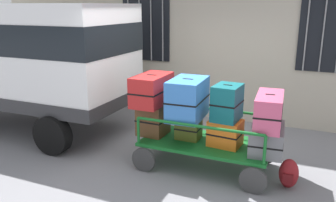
{
  "coord_description": "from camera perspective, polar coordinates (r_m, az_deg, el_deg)",
  "views": [
    {
      "loc": [
        1.98,
        -5.1,
        2.53
      ],
      "look_at": [
        -0.15,
        -0.17,
        1.04
      ],
      "focal_mm": 36.98,
      "sensor_mm": 36.0,
      "label": 1
    }
  ],
  "objects": [
    {
      "name": "ground_plane",
      "position": [
        6.03,
        1.96,
        -9.31
      ],
      "size": [
        40.0,
        40.0,
        0.0
      ],
      "primitive_type": "plane",
      "color": "gray"
    },
    {
      "name": "building_wall",
      "position": [
        7.88,
        9.09,
        15.07
      ],
      "size": [
        12.0,
        0.38,
        5.0
      ],
      "color": "#BCB29E",
      "rests_on": "ground"
    },
    {
      "name": "van",
      "position": [
        7.71,
        -22.57,
        7.3
      ],
      "size": [
        4.45,
        2.04,
        2.56
      ],
      "color": "white",
      "rests_on": "ground"
    },
    {
      "name": "luggage_cart",
      "position": [
        5.59,
        6.23,
        -7.48
      ],
      "size": [
        2.08,
        1.09,
        0.44
      ],
      "color": "#146023",
      "rests_on": "ground"
    },
    {
      "name": "cart_railing",
      "position": [
        5.44,
        6.37,
        -3.26
      ],
      "size": [
        1.97,
        0.96,
        0.43
      ],
      "color": "#146023",
      "rests_on": "luggage_cart"
    },
    {
      "name": "suitcase_left_bottom",
      "position": [
        5.78,
        -2.47,
        -2.97
      ],
      "size": [
        0.47,
        0.47,
        0.53
      ],
      "color": "brown",
      "rests_on": "luggage_cart"
    },
    {
      "name": "suitcase_left_middle",
      "position": [
        5.61,
        -2.66,
        1.89
      ],
      "size": [
        0.45,
        0.83,
        0.49
      ],
      "color": "#B21E1E",
      "rests_on": "suitcase_left_bottom"
    },
    {
      "name": "suitcase_midleft_bottom",
      "position": [
        5.61,
        3.42,
        -4.4
      ],
      "size": [
        0.39,
        0.32,
        0.37
      ],
      "color": "#4C5119",
      "rests_on": "luggage_cart"
    },
    {
      "name": "suitcase_midleft_middle",
      "position": [
        5.4,
        3.25,
        0.38
      ],
      "size": [
        0.54,
        0.82,
        0.63
      ],
      "color": "#3372C6",
      "rests_on": "suitcase_midleft_bottom"
    },
    {
      "name": "suitcase_center_bottom",
      "position": [
        5.4,
        9.43,
        -5.19
      ],
      "size": [
        0.52,
        0.45,
        0.41
      ],
      "color": "orange",
      "rests_on": "luggage_cart"
    },
    {
      "name": "suitcase_center_middle",
      "position": [
        5.28,
        9.71,
        -0.26
      ],
      "size": [
        0.42,
        0.53,
        0.55
      ],
      "color": "#0F5960",
      "rests_on": "suitcase_center_bottom"
    },
    {
      "name": "suitcase_midright_bottom",
      "position": [
        5.35,
        15.98,
        -5.93
      ],
      "size": [
        0.54,
        0.83,
        0.38
      ],
      "color": "slate",
      "rests_on": "luggage_cart"
    },
    {
      "name": "suitcase_midright_middle",
      "position": [
        5.2,
        16.3,
        -1.53
      ],
      "size": [
        0.44,
        0.9,
        0.48
      ],
      "color": "#CC4C72",
      "rests_on": "suitcase_midright_bottom"
    },
    {
      "name": "backpack",
      "position": [
        5.31,
        19.27,
        -11.24
      ],
      "size": [
        0.27,
        0.22,
        0.44
      ],
      "color": "maroon",
      "rests_on": "ground"
    }
  ]
}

